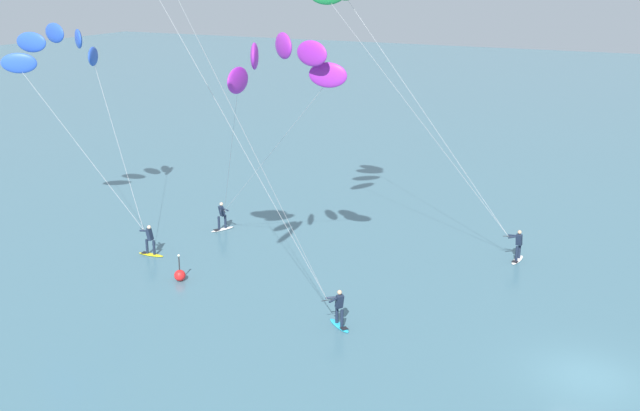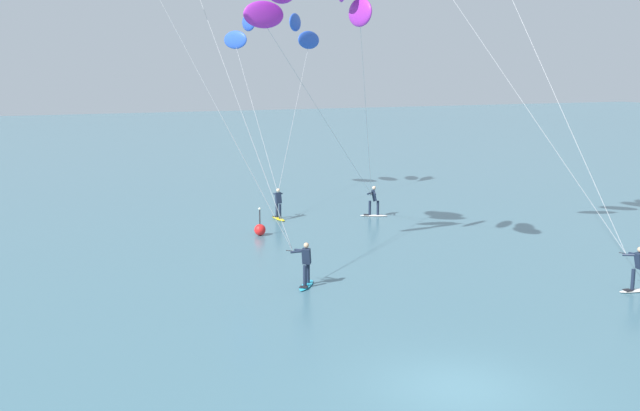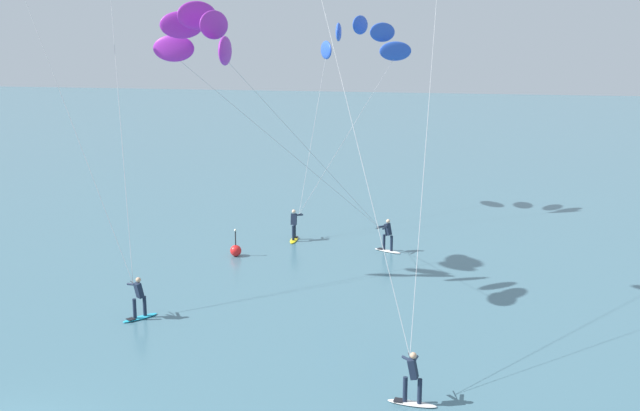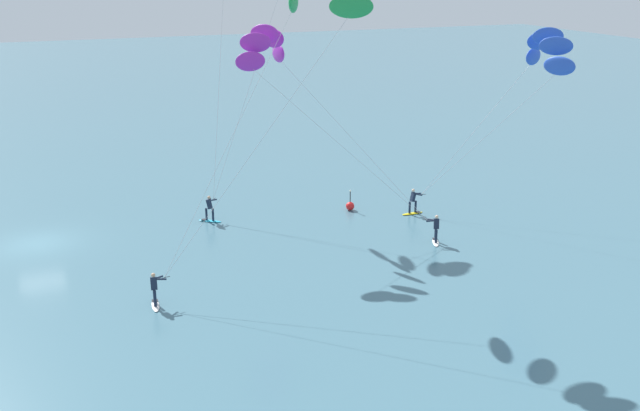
% 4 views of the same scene
% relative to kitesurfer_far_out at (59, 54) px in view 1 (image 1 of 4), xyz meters
% --- Properties ---
extents(ground_plane, '(240.00, 240.00, 0.00)m').
position_rel_kitesurfer_far_out_xyz_m(ground_plane, '(-5.46, -29.86, -10.04)').
color(ground_plane, '#426B7A').
extents(kitesurfer_far_out, '(5.84, 9.90, 11.71)m').
position_rel_kitesurfer_far_out_xyz_m(kitesurfer_far_out, '(0.00, 0.00, 0.00)').
color(kitesurfer_far_out, yellow).
rests_on(kitesurfer_far_out, ground).
extents(kitesurfer_downwind, '(10.07, 10.63, 12.07)m').
position_rel_kitesurfer_far_out_xyz_m(kitesurfer_downwind, '(-3.78, -16.05, 0.38)').
color(kitesurfer_downwind, white).
rests_on(kitesurfer_downwind, ground).
extents(marker_buoy, '(0.56, 0.56, 1.38)m').
position_rel_kitesurfer_far_out_xyz_m(marker_buoy, '(-4.45, -10.67, -9.74)').
color(marker_buoy, red).
rests_on(marker_buoy, ground).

